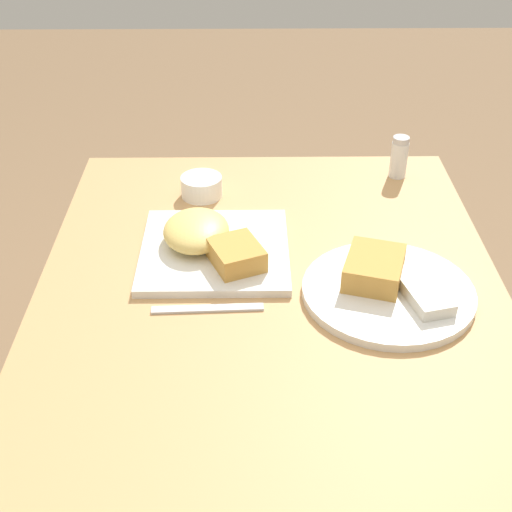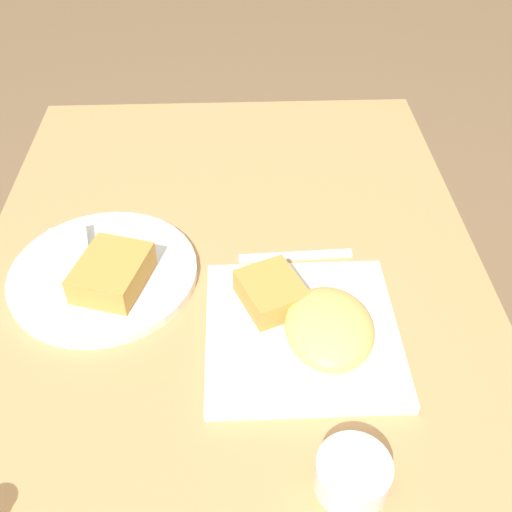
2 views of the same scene
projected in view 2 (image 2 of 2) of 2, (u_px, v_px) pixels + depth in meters
ground_plane at (240, 501)px, 1.38m from camera, size 8.00×8.00×0.00m
dining_table at (232, 312)px, 0.94m from camera, size 1.01×0.75×0.74m
plate_square_near at (308, 325)px, 0.77m from camera, size 0.25×0.25×0.06m
plate_oval_far at (103, 272)px, 0.85m from camera, size 0.27×0.27×0.05m
sauce_ramekin at (353, 474)px, 0.62m from camera, size 0.08×0.08×0.04m
butter_knife at (296, 256)px, 0.89m from camera, size 0.02×0.17×0.00m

